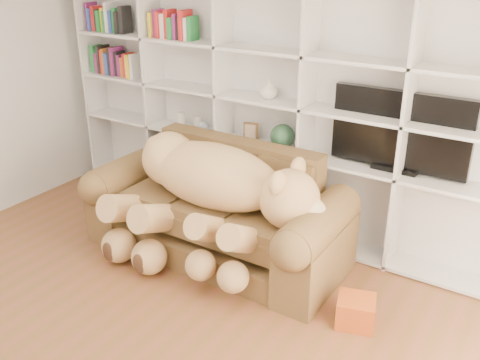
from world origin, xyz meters
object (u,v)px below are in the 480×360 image
Objects in this scene: gift_box at (356,311)px; tv at (400,132)px; teddy_bear at (208,191)px; sofa at (218,215)px.

tv reaches higher than gift_box.
tv is at bearing 43.51° from teddy_bear.
sofa is at bearing -152.24° from tv.
tv is at bearing 96.42° from gift_box.
sofa is 2.04× the size of tv.
sofa is 8.47× the size of gift_box.
sofa is 0.38m from teddy_bear.
tv reaches higher than teddy_bear.
gift_box is (1.41, -0.12, -0.58)m from teddy_bear.
gift_box is (1.45, -0.32, -0.26)m from sofa.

